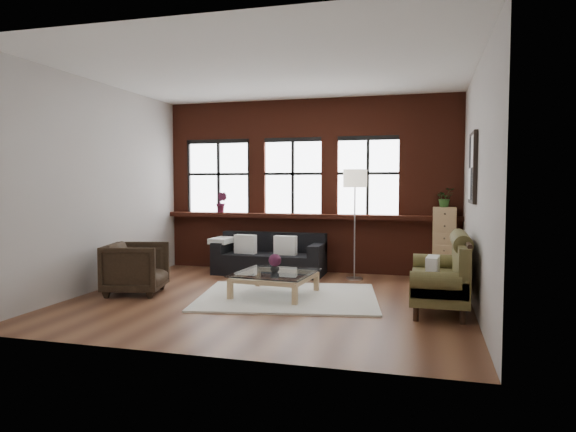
% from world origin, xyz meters
% --- Properties ---
extents(floor, '(5.50, 5.50, 0.00)m').
position_xyz_m(floor, '(0.00, 0.00, 0.00)').
color(floor, brown).
rests_on(floor, ground).
extents(ceiling, '(5.50, 5.50, 0.00)m').
position_xyz_m(ceiling, '(0.00, 0.00, 3.20)').
color(ceiling, white).
rests_on(ceiling, ground).
extents(wall_back, '(5.50, 0.00, 5.50)m').
position_xyz_m(wall_back, '(0.00, 2.50, 1.60)').
color(wall_back, '#AFA9A3').
rests_on(wall_back, ground).
extents(wall_front, '(5.50, 0.00, 5.50)m').
position_xyz_m(wall_front, '(0.00, -2.50, 1.60)').
color(wall_front, '#AFA9A3').
rests_on(wall_front, ground).
extents(wall_left, '(0.00, 5.00, 5.00)m').
position_xyz_m(wall_left, '(-2.75, 0.00, 1.60)').
color(wall_left, '#AFA9A3').
rests_on(wall_left, ground).
extents(wall_right, '(0.00, 5.00, 5.00)m').
position_xyz_m(wall_right, '(2.75, 0.00, 1.60)').
color(wall_right, '#AFA9A3').
rests_on(wall_right, ground).
extents(brick_backwall, '(5.50, 0.12, 3.20)m').
position_xyz_m(brick_backwall, '(0.00, 2.44, 1.60)').
color(brick_backwall, '#572114').
rests_on(brick_backwall, floor).
extents(sill_ledge, '(5.50, 0.30, 0.08)m').
position_xyz_m(sill_ledge, '(0.00, 2.35, 1.04)').
color(sill_ledge, '#572114').
rests_on(sill_ledge, brick_backwall).
extents(window_left, '(1.38, 0.10, 1.50)m').
position_xyz_m(window_left, '(-1.80, 2.45, 1.75)').
color(window_left, black).
rests_on(window_left, brick_backwall).
extents(window_mid, '(1.38, 0.10, 1.50)m').
position_xyz_m(window_mid, '(-0.30, 2.45, 1.75)').
color(window_mid, black).
rests_on(window_mid, brick_backwall).
extents(window_right, '(1.38, 0.10, 1.50)m').
position_xyz_m(window_right, '(1.10, 2.45, 1.75)').
color(window_right, black).
rests_on(window_right, brick_backwall).
extents(wall_poster, '(0.05, 0.74, 0.94)m').
position_xyz_m(wall_poster, '(2.72, 0.30, 1.85)').
color(wall_poster, black).
rests_on(wall_poster, wall_right).
extents(shag_rug, '(2.82, 2.38, 0.03)m').
position_xyz_m(shag_rug, '(0.23, 0.13, 0.01)').
color(shag_rug, silver).
rests_on(shag_rug, floor).
extents(dark_sofa, '(1.98, 0.80, 0.72)m').
position_xyz_m(dark_sofa, '(-0.60, 1.90, 0.36)').
color(dark_sofa, black).
rests_on(dark_sofa, floor).
extents(pillow_a, '(0.42, 0.19, 0.34)m').
position_xyz_m(pillow_a, '(-1.03, 1.80, 0.55)').
color(pillow_a, white).
rests_on(pillow_a, dark_sofa).
extents(pillow_b, '(0.40, 0.15, 0.34)m').
position_xyz_m(pillow_b, '(-0.27, 1.80, 0.55)').
color(pillow_b, white).
rests_on(pillow_b, dark_sofa).
extents(vintage_settee, '(0.79, 1.78, 0.95)m').
position_xyz_m(vintage_settee, '(2.30, 0.09, 0.47)').
color(vintage_settee, brown).
rests_on(vintage_settee, floor).
extents(pillow_settee, '(0.18, 0.39, 0.34)m').
position_xyz_m(pillow_settee, '(2.22, -0.45, 0.59)').
color(pillow_settee, white).
rests_on(pillow_settee, vintage_settee).
extents(armchair, '(1.01, 0.99, 0.76)m').
position_xyz_m(armchair, '(-2.04, -0.18, 0.38)').
color(armchair, black).
rests_on(armchair, floor).
extents(coffee_table, '(1.18, 1.18, 0.37)m').
position_xyz_m(coffee_table, '(0.02, 0.17, 0.17)').
color(coffee_table, tan).
rests_on(coffee_table, shag_rug).
extents(vase, '(0.16, 0.16, 0.14)m').
position_xyz_m(vase, '(0.02, 0.17, 0.42)').
color(vase, '#B2B2B2').
rests_on(vase, coffee_table).
extents(flowers, '(0.18, 0.18, 0.18)m').
position_xyz_m(flowers, '(0.02, 0.17, 0.53)').
color(flowers, '#511C37').
rests_on(flowers, vase).
extents(drawer_chest, '(0.38, 0.38, 1.24)m').
position_xyz_m(drawer_chest, '(2.43, 2.25, 0.62)').
color(drawer_chest, tan).
rests_on(drawer_chest, floor).
extents(potted_plant_top, '(0.37, 0.35, 0.33)m').
position_xyz_m(potted_plant_top, '(2.43, 2.25, 1.40)').
color(potted_plant_top, '#2D5923').
rests_on(potted_plant_top, drawer_chest).
extents(floor_lamp, '(0.40, 0.40, 2.03)m').
position_xyz_m(floor_lamp, '(0.96, 1.78, 1.02)').
color(floor_lamp, '#A5A5A8').
rests_on(floor_lamp, floor).
extents(sill_plant, '(0.24, 0.20, 0.40)m').
position_xyz_m(sill_plant, '(-1.70, 2.32, 1.28)').
color(sill_plant, '#511C37').
rests_on(sill_plant, sill_ledge).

